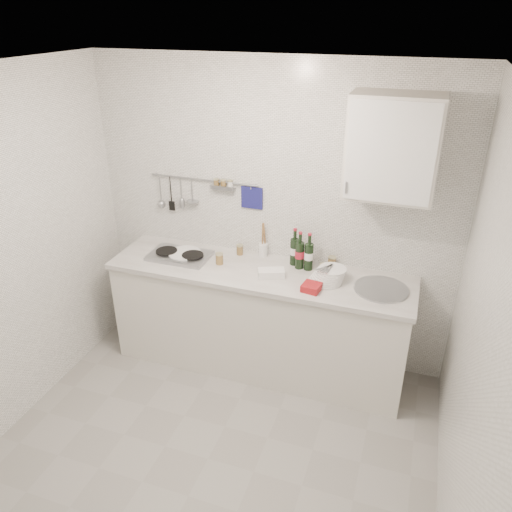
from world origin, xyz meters
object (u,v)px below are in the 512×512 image
(wall_cabinet, at_px, (393,147))
(wine_bottles, at_px, (301,250))
(utensil_crock, at_px, (263,248))
(plate_stack_hob, at_px, (184,255))
(plate_stack_sink, at_px, (328,275))

(wall_cabinet, relative_size, wine_bottles, 2.26)
(wall_cabinet, bearing_deg, utensil_crock, 172.16)
(plate_stack_hob, distance_m, plate_stack_sink, 1.23)
(plate_stack_sink, bearing_deg, utensil_crock, 157.30)
(wall_cabinet, relative_size, plate_stack_hob, 2.39)
(plate_stack_sink, relative_size, wine_bottles, 0.89)
(plate_stack_sink, height_order, wine_bottles, wine_bottles)
(plate_stack_hob, distance_m, utensil_crock, 0.67)
(plate_stack_hob, relative_size, utensil_crock, 0.96)
(plate_stack_sink, xyz_separation_m, utensil_crock, (-0.60, 0.25, 0.02))
(wall_cabinet, height_order, plate_stack_sink, wall_cabinet)
(wall_cabinet, height_order, plate_stack_hob, wall_cabinet)
(wall_cabinet, distance_m, plate_stack_sink, 1.04)
(plate_stack_sink, distance_m, wine_bottles, 0.32)
(plate_stack_hob, bearing_deg, wall_cabinet, 3.68)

